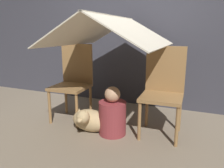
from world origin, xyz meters
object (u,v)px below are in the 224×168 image
(chair_right, at_px, (163,88))
(person_front, at_px, (112,115))
(chair_left, at_px, (73,79))
(dog, at_px, (90,120))

(chair_right, relative_size, person_front, 1.77)
(chair_left, bearing_deg, person_front, -23.73)
(chair_right, distance_m, person_front, 0.64)
(chair_left, relative_size, person_front, 1.77)
(person_front, height_order, dog, person_front)
(chair_left, xyz_separation_m, dog, (0.39, -0.30, -0.38))
(dog, bearing_deg, chair_left, 142.25)
(chair_right, bearing_deg, person_front, -155.01)
(person_front, xyz_separation_m, dog, (-0.26, -0.05, -0.08))
(chair_right, xyz_separation_m, person_front, (-0.50, -0.25, -0.30))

